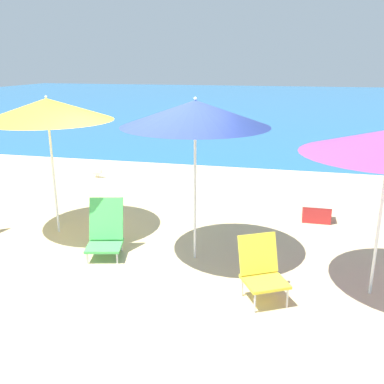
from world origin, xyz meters
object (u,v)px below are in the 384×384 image
at_px(beach_umbrella_yellow, 47,109).
at_px(cooler_box, 317,211).
at_px(beach_umbrella_navy, 195,114).
at_px(beach_chair_yellow, 261,268).
at_px(seagull, 97,172).
at_px(beach_chair_green, 106,231).

xyz_separation_m(beach_umbrella_yellow, cooler_box, (4.22, 1.53, -1.84)).
xyz_separation_m(beach_umbrella_navy, beach_umbrella_yellow, (-2.44, 0.44, -0.05)).
xyz_separation_m(beach_chair_yellow, cooler_box, (0.76, 2.84, -0.20)).
bearing_deg(beach_chair_yellow, beach_umbrella_yellow, 130.32).
relative_size(beach_chair_yellow, seagull, 2.82).
relative_size(beach_umbrella_yellow, seagull, 8.32).
relative_size(beach_umbrella_navy, beach_umbrella_yellow, 1.03).
xyz_separation_m(beach_umbrella_yellow, beach_chair_green, (1.13, -0.60, -1.67)).
bearing_deg(beach_umbrella_navy, beach_chair_green, -173.16).
bearing_deg(cooler_box, beach_umbrella_yellow, -160.05).
distance_m(beach_umbrella_yellow, beach_chair_yellow, 4.04).
bearing_deg(beach_umbrella_yellow, beach_chair_green, -27.72).
height_order(beach_chair_yellow, seagull, beach_chair_yellow).
height_order(cooler_box, seagull, cooler_box).
height_order(beach_umbrella_yellow, seagull, beach_umbrella_yellow).
xyz_separation_m(cooler_box, seagull, (-5.11, 1.85, -0.05)).
height_order(beach_umbrella_navy, beach_chair_green, beach_umbrella_navy).
distance_m(beach_chair_green, cooler_box, 3.75).
bearing_deg(beach_umbrella_navy, cooler_box, 47.98).
bearing_deg(beach_umbrella_yellow, seagull, 104.84).
bearing_deg(beach_chair_yellow, beach_chair_green, 133.96).
height_order(beach_chair_green, cooler_box, beach_chair_green).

